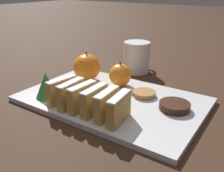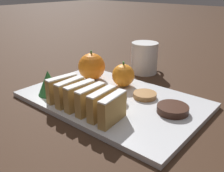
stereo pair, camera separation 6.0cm
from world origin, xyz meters
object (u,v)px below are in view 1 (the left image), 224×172
at_px(coffee_mug, 137,57).
at_px(walnut, 122,98).
at_px(orange_near, 87,67).
at_px(orange_far, 120,75).
at_px(chocolate_cookie, 175,106).

bearing_deg(coffee_mug, walnut, -158.47).
distance_m(orange_near, coffee_mug, 0.19).
bearing_deg(orange_far, coffee_mug, 12.89).
height_order(walnut, chocolate_cookie, walnut).
xyz_separation_m(orange_near, chocolate_cookie, (-0.03, -0.27, -0.03)).
bearing_deg(orange_far, orange_near, 100.17).
relative_size(orange_near, coffee_mug, 0.73).
bearing_deg(orange_near, chocolate_cookie, -96.88).
distance_m(walnut, coffee_mug, 0.27).
xyz_separation_m(walnut, chocolate_cookie, (0.04, -0.11, -0.01)).
height_order(walnut, coffee_mug, coffee_mug).
relative_size(orange_far, walnut, 2.05).
height_order(orange_far, coffee_mug, coffee_mug).
bearing_deg(chocolate_cookie, coffee_mug, 44.94).
height_order(chocolate_cookie, coffee_mug, coffee_mug).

